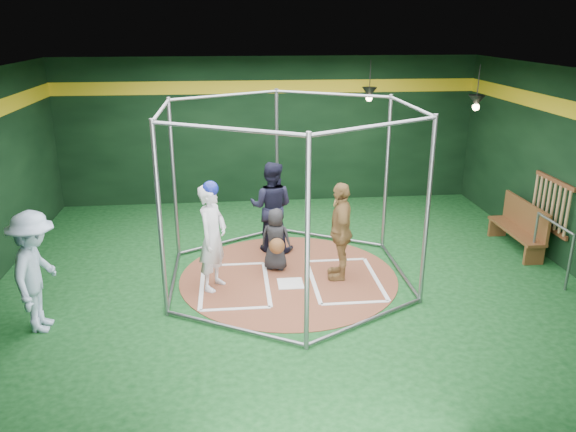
{
  "coord_description": "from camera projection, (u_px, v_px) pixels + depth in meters",
  "views": [
    {
      "loc": [
        -0.94,
        -8.91,
        4.24
      ],
      "look_at": [
        0.0,
        0.1,
        1.1
      ],
      "focal_mm": 35.0,
      "sensor_mm": 36.0,
      "label": 1
    }
  ],
  "objects": [
    {
      "name": "batter_figure",
      "position": [
        213.0,
        236.0,
        9.16
      ],
      "size": [
        0.67,
        0.77,
        1.86
      ],
      "color": "silver",
      "rests_on": "clay_disc"
    },
    {
      "name": "catcher_figure",
      "position": [
        276.0,
        240.0,
        9.97
      ],
      "size": [
        0.64,
        0.65,
        1.13
      ],
      "color": "black",
      "rests_on": "clay_disc"
    },
    {
      "name": "batter_box_left",
      "position": [
        235.0,
        285.0,
        9.53
      ],
      "size": [
        1.17,
        1.77,
        0.01
      ],
      "color": "white",
      "rests_on": "clay_disc"
    },
    {
      "name": "room_shell",
      "position": [
        289.0,
        181.0,
        9.29
      ],
      "size": [
        10.1,
        9.1,
        3.53
      ],
      "color": "#0C3814",
      "rests_on": "ground"
    },
    {
      "name": "visitor_leopard",
      "position": [
        341.0,
        231.0,
        9.57
      ],
      "size": [
        0.56,
        1.05,
        1.71
      ],
      "primitive_type": "imported",
      "rotation": [
        0.0,
        0.0,
        -1.72
      ],
      "color": "tan",
      "rests_on": "clay_disc"
    },
    {
      "name": "bat_rack",
      "position": [
        551.0,
        204.0,
        10.38
      ],
      "size": [
        0.07,
        1.25,
        0.98
      ],
      "color": "brown",
      "rests_on": "room_shell"
    },
    {
      "name": "pendant_lamp_far",
      "position": [
        476.0,
        101.0,
        11.23
      ],
      "size": [
        0.34,
        0.34,
        0.9
      ],
      "color": "black",
      "rests_on": "room_shell"
    },
    {
      "name": "pendant_lamp_near",
      "position": [
        369.0,
        93.0,
        12.56
      ],
      "size": [
        0.34,
        0.34,
        0.9
      ],
      "color": "black",
      "rests_on": "room_shell"
    },
    {
      "name": "umpire",
      "position": [
        271.0,
        207.0,
        10.74
      ],
      "size": [
        1.01,
        0.88,
        1.76
      ],
      "primitive_type": "imported",
      "rotation": [
        0.0,
        0.0,
        2.85
      ],
      "color": "black",
      "rests_on": "clay_disc"
    },
    {
      "name": "steel_railing",
      "position": [
        553.0,
        240.0,
        9.68
      ],
      "size": [
        0.05,
        1.16,
        1.0
      ],
      "color": "gray",
      "rests_on": "ground"
    },
    {
      "name": "home_plate",
      "position": [
        290.0,
        283.0,
        9.57
      ],
      "size": [
        0.43,
        0.43,
        0.01
      ],
      "primitive_type": "cube",
      "color": "white",
      "rests_on": "clay_disc"
    },
    {
      "name": "batting_cage",
      "position": [
        289.0,
        195.0,
        9.37
      ],
      "size": [
        4.05,
        4.67,
        3.0
      ],
      "color": "gray",
      "rests_on": "ground"
    },
    {
      "name": "clay_disc",
      "position": [
        289.0,
        277.0,
        9.86
      ],
      "size": [
        3.8,
        3.8,
        0.01
      ],
      "primitive_type": "cylinder",
      "color": "brown",
      "rests_on": "ground"
    },
    {
      "name": "dugout_bench",
      "position": [
        520.0,
        225.0,
        10.91
      ],
      "size": [
        0.39,
        1.66,
        0.97
      ],
      "color": "brown",
      "rests_on": "ground"
    },
    {
      "name": "batter_box_right",
      "position": [
        345.0,
        280.0,
        9.71
      ],
      "size": [
        1.17,
        1.77,
        0.01
      ],
      "color": "white",
      "rests_on": "clay_disc"
    },
    {
      "name": "bystander_blue",
      "position": [
        36.0,
        272.0,
        7.93
      ],
      "size": [
        0.69,
        1.17,
        1.79
      ],
      "primitive_type": "imported",
      "rotation": [
        0.0,
        0.0,
        1.55
      ],
      "color": "#AFC9E8",
      "rests_on": "ground"
    }
  ]
}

